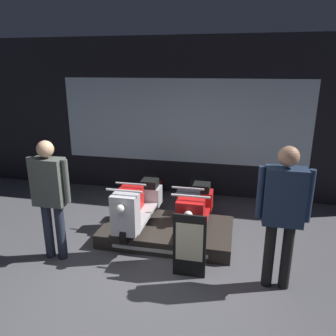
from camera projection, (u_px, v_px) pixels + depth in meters
The scene contains 10 objects.
ground_plane at pixel (133, 288), 4.04m from camera, with size 30.00×30.00×0.00m, color #4C4C51.
shop_wall_back at pixel (182, 119), 6.68m from camera, with size 9.19×0.09×3.20m.
display_platform at pixel (167, 232), 5.19m from camera, with size 2.02×1.13×0.22m.
scooter_display_left at pixel (139, 206), 5.12m from camera, with size 0.51×1.67×0.81m.
scooter_display_right at pixel (196, 211), 4.93m from camera, with size 0.51×1.67×0.81m.
scooter_backrow_0 at pixel (142, 198), 6.03m from camera, with size 0.51×1.67×0.81m.
scooter_backrow_1 at pixel (193, 202), 5.83m from camera, with size 0.51×1.67×0.81m.
person_left_browsing at pixel (50, 191), 4.41m from camera, with size 0.59×0.24×1.71m.
person_right_browsing at pixel (283, 207), 3.77m from camera, with size 0.61×0.25×1.79m.
price_sign_board at pixel (189, 246), 4.15m from camera, with size 0.42×0.04×0.87m.
Camera 1 is at (1.16, -3.24, 2.62)m, focal length 35.00 mm.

